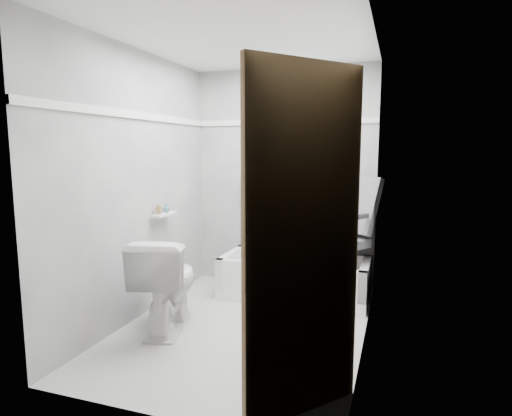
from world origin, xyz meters
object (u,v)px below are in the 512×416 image
at_px(toilet, 167,283).
at_px(door, 343,262).
at_px(soap_bottle_b, 166,207).
at_px(office_chair, 332,233).
at_px(bathtub, 295,277).
at_px(soap_bottle_a, 159,209).

distance_m(toilet, door, 2.03).
bearing_deg(soap_bottle_b, office_chair, 20.23).
bearing_deg(bathtub, office_chair, 3.04).
bearing_deg(bathtub, soap_bottle_a, -149.51).
xyz_separation_m(bathtub, soap_bottle_a, (-1.17, -0.69, 0.76)).
xyz_separation_m(office_chair, toilet, (-1.22, -1.14, -0.29)).
relative_size(door, soap_bottle_a, 18.64).
height_order(bathtub, office_chair, office_chair).
bearing_deg(door, toilet, 145.72).
height_order(door, soap_bottle_b, door).
xyz_separation_m(bathtub, door, (0.75, -2.21, 0.79)).
bearing_deg(bathtub, soap_bottle_b, -154.87).
bearing_deg(toilet, bathtub, -141.29).
bearing_deg(door, soap_bottle_a, 141.61).
distance_m(soap_bottle_a, soap_bottle_b, 0.14).
bearing_deg(soap_bottle_b, door, -40.86).
relative_size(toilet, soap_bottle_b, 9.12).
relative_size(bathtub, soap_bottle_b, 16.85).
height_order(office_chair, toilet, office_chair).
relative_size(office_chair, toilet, 1.41).
relative_size(office_chair, soap_bottle_b, 12.86).
distance_m(office_chair, toilet, 1.70).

